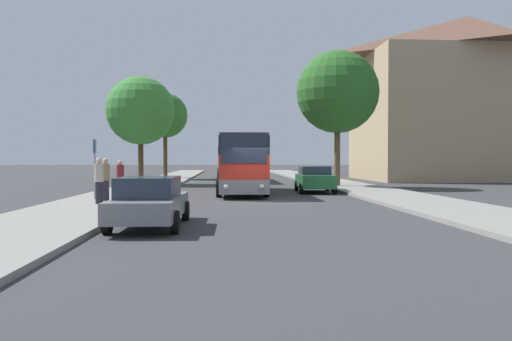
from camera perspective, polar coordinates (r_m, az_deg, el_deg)
The scene contains 16 objects.
ground_plane at distance 23.31m, azimuth 0.42°, elevation -3.51°, with size 300.00×300.00×0.00m, color #38383A.
sidewalk_left at distance 23.87m, azimuth -16.62°, elevation -3.27°, with size 4.00×120.00×0.15m, color gray.
sidewalk_right at distance 24.78m, azimuth 16.81°, elevation -3.11°, with size 4.00×120.00×0.15m, color gray.
building_right_background at distance 52.09m, azimuth 23.03°, elevation 7.62°, with size 19.69×12.87×15.57m.
bus_front at distance 28.77m, azimuth -1.73°, elevation 0.85°, with size 2.75×10.65×3.24m.
bus_middle at distance 44.31m, azimuth -2.50°, elevation 1.05°, with size 2.89×11.29×3.30m.
bus_rear at distance 59.58m, azimuth -2.99°, elevation 1.22°, with size 2.91×11.04×3.52m.
parked_car_left_curb at distance 14.70m, azimuth -12.02°, elevation -3.42°, with size 2.02×4.64×1.45m.
parked_car_right_near at distance 29.63m, azimuth 6.72°, elevation -0.93°, with size 2.25×4.63×1.54m.
bus_stop_sign at distance 23.48m, azimuth -17.95°, elevation 0.94°, with size 0.08×0.45×2.73m.
pedestrian_waiting_near at distance 21.18m, azimuth -17.49°, elevation -1.07°, with size 0.36×0.36×1.87m.
pedestrian_waiting_far at distance 22.61m, azimuth -16.82°, elevation -0.95°, with size 0.36×0.36×1.85m.
pedestrian_walking_back at distance 25.27m, azimuth -15.25°, elevation -0.83°, with size 0.36×0.36×1.76m.
tree_left_near at distance 39.61m, azimuth -13.05°, elevation 6.66°, with size 5.24×5.24×8.16m.
tree_left_far at distance 50.14m, azimuth -10.34°, elevation 6.18°, with size 4.38×4.38×8.32m.
tree_right_near at distance 34.95m, azimuth 9.30°, elevation 8.82°, with size 5.63×5.63×9.22m.
Camera 1 is at (-1.59, -23.17, 1.96)m, focal length 35.00 mm.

